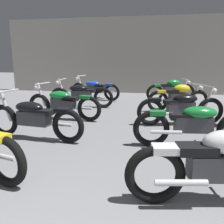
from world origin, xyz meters
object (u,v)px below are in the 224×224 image
Objects in this scene: motorcycle_left_row_3 at (63,103)px; motorcycle_left_row_5 at (94,89)px; motorcycle_right_row_1 at (216,165)px; motorcycle_right_row_4 at (179,97)px; motorcycle_right_row_5 at (171,90)px; motorcycle_left_row_4 at (81,94)px; motorcycle_right_row_3 at (181,107)px; motorcycle_left_row_2 at (34,117)px; motorcycle_right_row_2 at (194,123)px.

motorcycle_left_row_3 and motorcycle_left_row_5 have the same top height.
motorcycle_right_row_4 is at bearing 88.90° from motorcycle_right_row_1.
motorcycle_right_row_5 is at bearing 89.99° from motorcycle_right_row_1.
motorcycle_left_row_3 is 1.00× the size of motorcycle_left_row_4.
motorcycle_left_row_5 is 1.09× the size of motorcycle_right_row_1.
motorcycle_right_row_4 is at bearing -87.15° from motorcycle_right_row_5.
motorcycle_right_row_3 is at bearing -90.03° from motorcycle_right_row_5.
motorcycle_right_row_5 is at bearing 92.85° from motorcycle_right_row_4.
motorcycle_left_row_2 is 1.00× the size of motorcycle_left_row_3.
motorcycle_left_row_5 is at bearing 150.22° from motorcycle_right_row_4.
motorcycle_left_row_3 and motorcycle_right_row_2 have the same top height.
motorcycle_right_row_3 reaches higher than motorcycle_right_row_1.
motorcycle_left_row_5 and motorcycle_right_row_3 have the same top height.
motorcycle_left_row_5 is 7.44m from motorcycle_right_row_1.
motorcycle_left_row_5 is at bearing 89.44° from motorcycle_left_row_3.
motorcycle_right_row_1 and motorcycle_right_row_5 have the same top height.
motorcycle_right_row_4 is (3.14, -1.80, 0.01)m from motorcycle_left_row_5.
motorcycle_left_row_5 is (0.05, 1.68, 0.00)m from motorcycle_left_row_4.
motorcycle_left_row_5 is 0.99× the size of motorcycle_right_row_2.
motorcycle_right_row_4 is (3.13, 3.27, 0.01)m from motorcycle_left_row_2.
motorcycle_left_row_2 is 1.10× the size of motorcycle_right_row_1.
motorcycle_right_row_2 is (3.09, -5.01, 0.00)m from motorcycle_left_row_5.
motorcycle_right_row_1 is 0.92× the size of motorcycle_right_row_3.
motorcycle_right_row_1 is at bearing -91.10° from motorcycle_right_row_4.
motorcycle_right_row_3 is at bearing 28.35° from motorcycle_left_row_2.
motorcycle_right_row_2 is 1.02× the size of motorcycle_right_row_3.
motorcycle_right_row_5 is at bearing 1.71° from motorcycle_left_row_5.
motorcycle_right_row_3 is at bearing -93.36° from motorcycle_right_row_4.
motorcycle_right_row_2 is at bearing -89.45° from motorcycle_right_row_5.
motorcycle_right_row_1 is at bearing -29.68° from motorcycle_left_row_2.
motorcycle_left_row_2 is 5.98m from motorcycle_right_row_5.
motorcycle_left_row_4 is 3.19m from motorcycle_right_row_4.
motorcycle_left_row_2 reaches higher than motorcycle_right_row_5.
motorcycle_right_row_1 is at bearing -91.62° from motorcycle_right_row_2.
motorcycle_right_row_3 is at bearing -0.86° from motorcycle_left_row_3.
motorcycle_left_row_2 is at bearing -89.93° from motorcycle_left_row_5.
motorcycle_right_row_5 is at bearing 29.78° from motorcycle_left_row_4.
motorcycle_right_row_5 is at bearing 89.97° from motorcycle_right_row_3.
motorcycle_right_row_1 is at bearing -58.82° from motorcycle_left_row_4.
motorcycle_left_row_2 is 1.69m from motorcycle_left_row_3.
motorcycle_right_row_4 is at bearing 86.64° from motorcycle_right_row_3.
motorcycle_right_row_2 and motorcycle_right_row_3 have the same top height.
motorcycle_right_row_3 is (3.08, -0.05, 0.00)m from motorcycle_left_row_3.
motorcycle_left_row_3 is 4.60m from motorcycle_right_row_1.
motorcycle_right_row_1 is at bearing -90.01° from motorcycle_right_row_5.
motorcycle_right_row_5 is at bearing 90.55° from motorcycle_right_row_2.
motorcycle_right_row_5 is at bearing 48.42° from motorcycle_left_row_3.
motorcycle_left_row_3 is 3.08m from motorcycle_right_row_3.
motorcycle_right_row_2 is (3.14, -3.33, 0.00)m from motorcycle_left_row_4.
motorcycle_left_row_5 is 4.58m from motorcycle_right_row_3.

